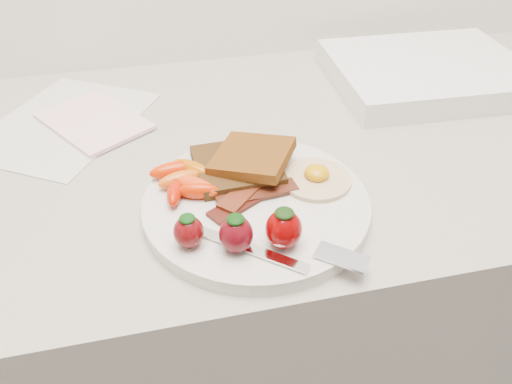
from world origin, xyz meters
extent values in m
cube|color=gray|center=(0.00, 1.70, 0.45)|extent=(2.00, 0.60, 0.90)
cylinder|color=silver|center=(0.00, 1.55, 0.91)|extent=(0.27, 0.27, 0.02)
cube|color=black|center=(-0.01, 1.61, 0.93)|extent=(0.11, 0.11, 0.01)
cube|color=#3C1F06|center=(0.01, 1.61, 0.94)|extent=(0.12, 0.12, 0.02)
cylinder|color=#EBE7C0|center=(0.08, 1.57, 0.92)|extent=(0.10, 0.10, 0.01)
ellipsoid|color=#D19006|center=(0.08, 1.57, 0.93)|extent=(0.04, 0.04, 0.02)
cube|color=black|center=(-0.01, 1.54, 0.92)|extent=(0.10, 0.07, 0.00)
cube|color=#330A07|center=(0.00, 1.55, 0.92)|extent=(0.10, 0.04, 0.00)
cube|color=#4A1507|center=(-0.01, 1.56, 0.92)|extent=(0.09, 0.09, 0.00)
ellipsoid|color=#D85D11|center=(-0.09, 1.59, 0.93)|extent=(0.06, 0.03, 0.02)
ellipsoid|color=#E13F10|center=(-0.07, 1.58, 0.93)|extent=(0.06, 0.06, 0.02)
ellipsoid|color=#B91802|center=(-0.09, 1.57, 0.93)|extent=(0.03, 0.05, 0.02)
ellipsoid|color=#B95600|center=(-0.07, 1.61, 0.93)|extent=(0.06, 0.05, 0.02)
ellipsoid|color=red|center=(-0.09, 1.62, 0.93)|extent=(0.06, 0.03, 0.02)
ellipsoid|color=red|center=(-0.07, 1.57, 0.93)|extent=(0.05, 0.03, 0.02)
ellipsoid|color=#5A070A|center=(-0.09, 1.49, 0.94)|extent=(0.03, 0.03, 0.04)
ellipsoid|color=#093509|center=(-0.09, 1.49, 0.95)|extent=(0.02, 0.02, 0.01)
ellipsoid|color=#54060E|center=(-0.04, 1.47, 0.94)|extent=(0.04, 0.04, 0.04)
ellipsoid|color=black|center=(-0.04, 1.47, 0.96)|extent=(0.02, 0.02, 0.01)
ellipsoid|color=#6F0001|center=(0.01, 1.47, 0.94)|extent=(0.04, 0.04, 0.04)
ellipsoid|color=black|center=(0.01, 1.47, 0.96)|extent=(0.02, 0.02, 0.01)
cube|color=silver|center=(-0.03, 1.46, 0.92)|extent=(0.11, 0.09, 0.00)
cube|color=silver|center=(0.06, 1.43, 0.92)|extent=(0.06, 0.05, 0.00)
cube|color=beige|center=(-0.24, 1.81, 0.90)|extent=(0.30, 0.33, 0.00)
cube|color=#F5C0CA|center=(-0.20, 1.80, 0.91)|extent=(0.18, 0.20, 0.01)
cube|color=white|center=(0.36, 1.82, 0.92)|extent=(0.33, 0.27, 0.04)
camera|label=1|loc=(-0.10, 1.10, 1.29)|focal=35.00mm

